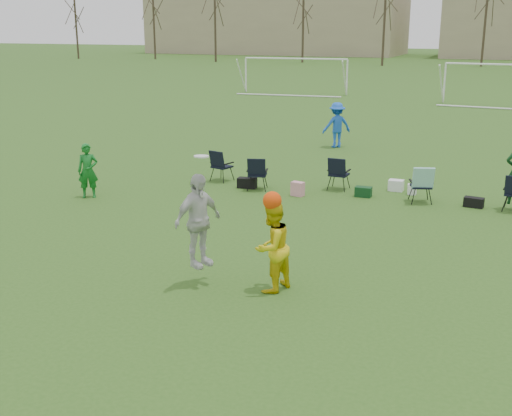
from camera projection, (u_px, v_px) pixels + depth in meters
The scene contains 8 objects.
ground at pixel (199, 296), 11.39m from camera, with size 260.00×260.00×0.00m, color #2E571B.
fielder_green_near at pixel (88, 171), 17.72m from camera, with size 0.55×0.36×1.52m, color #136B21.
fielder_blue at pixel (337, 125), 25.05m from camera, with size 1.14×0.65×1.76m, color blue.
center_contest at pixel (238, 234), 11.47m from camera, with size 2.14×1.30×2.45m.
sideline_setup at pixel (375, 177), 17.84m from camera, with size 9.12×1.93×1.88m.
goal_left at pixel (295, 66), 44.75m from camera, with size 7.39×0.76×2.46m.
goal_mid at pixel (509, 73), 37.82m from camera, with size 7.40×0.63×2.46m.
tree_line at pixel (487, 21), 71.97m from camera, with size 110.28×3.28×11.40m.
Camera 1 is at (4.96, -9.34, 4.63)m, focal length 45.00 mm.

